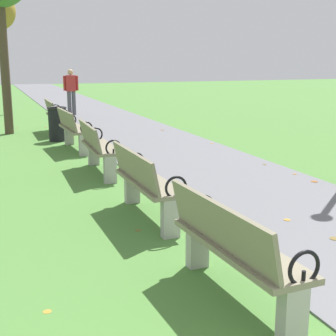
{
  "coord_description": "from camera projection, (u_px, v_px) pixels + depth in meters",
  "views": [
    {
      "loc": [
        -2.35,
        -0.68,
        2.01
      ],
      "look_at": [
        -0.05,
        5.39,
        0.55
      ],
      "focal_mm": 52.21,
      "sensor_mm": 36.0,
      "label": 1
    }
  ],
  "objects": [
    {
      "name": "paved_walkway",
      "position": [
        88.0,
        112.0,
        18.79
      ],
      "size": [
        2.88,
        44.0,
        0.02
      ],
      "primitive_type": "cube",
      "color": "slate",
      "rests_on": "ground"
    },
    {
      "name": "park_bench_2",
      "position": [
        233.0,
        247.0,
        4.04
      ],
      "size": [
        0.55,
        1.62,
        0.9
      ],
      "color": "gray",
      "rests_on": "ground"
    },
    {
      "name": "park_bench_3",
      "position": [
        145.0,
        182.0,
        6.17
      ],
      "size": [
        0.49,
        1.6,
        0.9
      ],
      "color": "gray",
      "rests_on": "ground"
    },
    {
      "name": "park_bench_4",
      "position": [
        98.0,
        147.0,
        8.62
      ],
      "size": [
        0.52,
        1.61,
        0.9
      ],
      "color": "gray",
      "rests_on": "ground"
    },
    {
      "name": "park_bench_5",
      "position": [
        73.0,
        129.0,
        10.86
      ],
      "size": [
        0.54,
        1.62,
        0.9
      ],
      "color": "gray",
      "rests_on": "ground"
    },
    {
      "name": "park_bench_6",
      "position": [
        56.0,
        116.0,
        13.33
      ],
      "size": [
        0.48,
        1.6,
        0.9
      ],
      "color": "gray",
      "rests_on": "ground"
    },
    {
      "name": "pedestrian_walking",
      "position": [
        71.0,
        89.0,
        17.42
      ],
      "size": [
        0.53,
        0.25,
        1.62
      ],
      "color": "#4C4C56",
      "rests_on": "paved_walkway"
    },
    {
      "name": "trash_bin",
      "position": [
        58.0,
        124.0,
        12.09
      ],
      "size": [
        0.48,
        0.48,
        0.84
      ],
      "color": "black",
      "rests_on": "ground"
    },
    {
      "name": "scattered_leaves",
      "position": [
        178.0,
        180.0,
        8.18
      ],
      "size": [
        4.84,
        17.28,
        0.02
      ],
      "color": "gold",
      "rests_on": "ground"
    }
  ]
}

